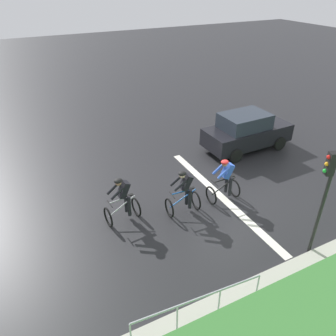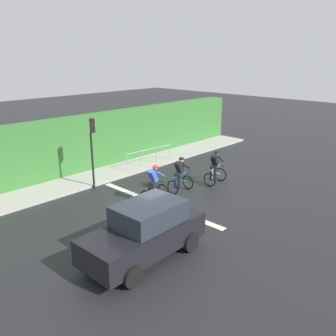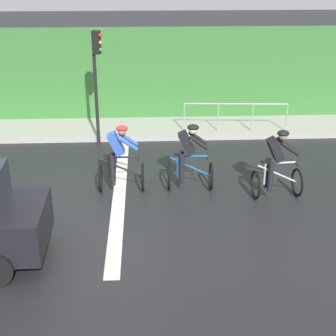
{
  "view_description": "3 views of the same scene",
  "coord_description": "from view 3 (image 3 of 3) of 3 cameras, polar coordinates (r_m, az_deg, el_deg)",
  "views": [
    {
      "loc": [
        -8.04,
        6.65,
        7.18
      ],
      "look_at": [
        0.89,
        2.15,
        1.21
      ],
      "focal_mm": 35.17,
      "sensor_mm": 36.0,
      "label": 1
    },
    {
      "loc": [
        10.05,
        -9.52,
        6.11
      ],
      "look_at": [
        -0.63,
        1.76,
        1.15
      ],
      "focal_mm": 38.11,
      "sensor_mm": 36.0,
      "label": 2
    },
    {
      "loc": [
        11.06,
        1.06,
        5.4
      ],
      "look_at": [
        0.53,
        1.56,
        0.88
      ],
      "focal_mm": 54.47,
      "sensor_mm": 36.0,
      "label": 3
    }
  ],
  "objects": [
    {
      "name": "ground_plane",
      "position": [
        12.35,
        -7.36,
        -2.9
      ],
      "size": [
        80.0,
        80.0,
        0.0
      ],
      "primitive_type": "plane",
      "color": "black"
    },
    {
      "name": "cyclist_lead",
      "position": [
        12.06,
        12.05,
        0.25
      ],
      "size": [
        0.77,
        1.14,
        1.66
      ],
      "color": "black",
      "rests_on": "ground"
    },
    {
      "name": "hedge_wall",
      "position": [
        17.73,
        0.4,
        10.51
      ],
      "size": [
        1.1,
        22.05,
        2.99
      ],
      "primitive_type": "cube",
      "color": "#387533",
      "rests_on": "ground"
    },
    {
      "name": "cyclist_mid",
      "position": [
        12.18,
        -5.47,
        0.91
      ],
      "size": [
        0.68,
        1.08,
        1.66
      ],
      "color": "black",
      "rests_on": "ground"
    },
    {
      "name": "stone_wall_low",
      "position": [
        17.75,
        0.44,
        6.52
      ],
      "size": [
        0.44,
        22.05,
        0.6
      ],
      "primitive_type": "cube",
      "color": "gray",
      "rests_on": "ground"
    },
    {
      "name": "road_marking_stop_line",
      "position": [
        12.32,
        -5.47,
        -2.86
      ],
      "size": [
        7.0,
        0.3,
        0.01
      ],
      "primitive_type": "cube",
      "color": "silver",
      "rests_on": "ground"
    },
    {
      "name": "cyclist_second",
      "position": [
        12.2,
        2.33,
        1.04
      ],
      "size": [
        0.72,
        1.11,
        1.66
      ],
      "color": "black",
      "rests_on": "ground"
    },
    {
      "name": "traffic_light_near_crossing",
      "position": [
        14.96,
        -7.98,
        10.75
      ],
      "size": [
        0.26,
        0.3,
        3.34
      ],
      "color": "black",
      "rests_on": "ground"
    },
    {
      "name": "sidewalk_kerb",
      "position": [
        16.96,
        0.6,
        4.88
      ],
      "size": [
        2.8,
        22.05,
        0.12
      ],
      "primitive_type": "cube",
      "color": "#ADA89E",
      "rests_on": "ground"
    },
    {
      "name": "pedestrian_railing_kerbside",
      "position": [
        16.11,
        7.57,
        6.36
      ],
      "size": [
        0.26,
        3.24,
        1.03
      ],
      "color": "#999EA3",
      "rests_on": "ground"
    }
  ]
}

